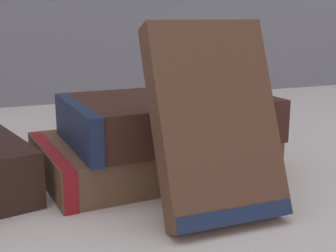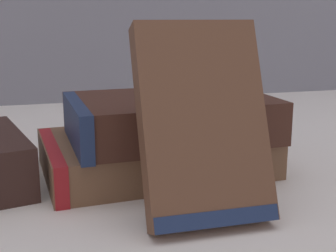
{
  "view_description": "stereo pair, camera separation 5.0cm",
  "coord_description": "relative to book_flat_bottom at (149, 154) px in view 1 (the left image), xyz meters",
  "views": [
    {
      "loc": [
        -0.16,
        -0.43,
        0.16
      ],
      "look_at": [
        0.01,
        -0.02,
        0.05
      ],
      "focal_mm": 50.0,
      "sensor_mm": 36.0,
      "label": 1
    },
    {
      "loc": [
        -0.11,
        -0.44,
        0.16
      ],
      "look_at": [
        0.01,
        -0.02,
        0.05
      ],
      "focal_mm": 50.0,
      "sensor_mm": 36.0,
      "label": 2
    }
  ],
  "objects": [
    {
      "name": "ground_plane",
      "position": [
        0.0,
        -0.01,
        -0.02
      ],
      "size": [
        3.0,
        3.0,
        0.0
      ],
      "primitive_type": "plane",
      "color": "white"
    },
    {
      "name": "book_flat_bottom",
      "position": [
        0.0,
        0.0,
        0.0
      ],
      "size": [
        0.23,
        0.16,
        0.04
      ],
      "rotation": [
        0.0,
        0.0,
        0.07
      ],
      "color": "brown",
      "rests_on": "ground_plane"
    },
    {
      "name": "book_flat_top",
      "position": [
        0.01,
        -0.01,
        0.04
      ],
      "size": [
        0.2,
        0.14,
        0.04
      ],
      "rotation": [
        0.0,
        0.0,
        0.04
      ],
      "color": "#422319",
      "rests_on": "book_flat_bottom"
    },
    {
      "name": "book_leaning_front",
      "position": [
        0.01,
        -0.12,
        0.05
      ],
      "size": [
        0.1,
        0.08,
        0.15
      ],
      "rotation": [
        -0.39,
        0.0,
        0.0
      ],
      "color": "brown",
      "rests_on": "ground_plane"
    },
    {
      "name": "pocket_watch",
      "position": [
        0.06,
        -0.03,
        0.06
      ],
      "size": [
        0.06,
        0.06,
        0.01
      ],
      "color": "silver",
      "rests_on": "book_flat_top"
    }
  ]
}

